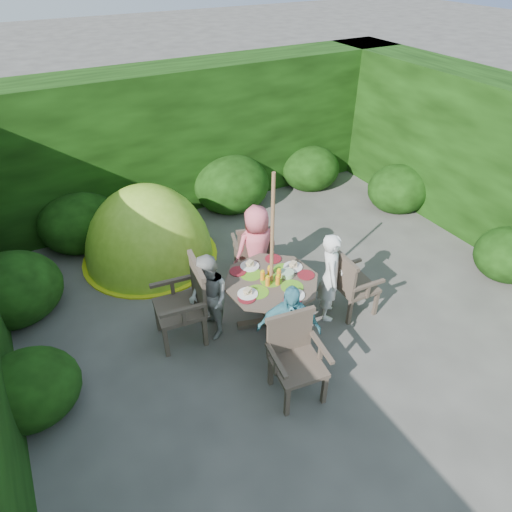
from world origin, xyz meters
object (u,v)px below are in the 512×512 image
garden_chair_left (186,302)px  child_back (257,249)px  patio_table (271,287)px  dome_tent (152,257)px  child_left (209,298)px  parasol_pole (272,256)px  garden_chair_right (351,283)px  garden_chair_front (295,356)px  child_front (289,330)px  garden_chair_back (252,249)px  child_right (330,277)px

garden_chair_left → child_back: bearing=117.1°
patio_table → dome_tent: bearing=112.6°
child_back → child_left: bearing=32.3°
patio_table → child_left: 0.80m
parasol_pole → child_back: 0.91m
garden_chair_right → garden_chair_front: size_ratio=0.95×
patio_table → child_left: (-0.78, 0.21, -0.01)m
garden_chair_left → garden_chair_front: (0.74, -1.36, -0.05)m
garden_chair_left → child_front: (0.83, -1.07, 0.05)m
garden_chair_front → child_front: size_ratio=0.78×
garden_chair_right → dome_tent: bearing=40.9°
patio_table → garden_chair_right: garden_chair_right is taller
garden_chair_right → child_left: size_ratio=0.78×
patio_table → garden_chair_right: (1.05, -0.31, -0.11)m
child_back → garden_chair_right: bearing=130.7°
garden_chair_back → dome_tent: 1.76m
child_right → dome_tent: child_right is taller
child_right → child_left: size_ratio=1.08×
child_left → child_front: (0.56, -0.98, 0.03)m
child_left → child_back: child_back is taller
child_back → dome_tent: child_back is taller
dome_tent → parasol_pole: bearing=-87.3°
child_left → dome_tent: dome_tent is taller
child_right → garden_chair_back: bearing=51.5°
patio_table → garden_chair_back: (0.29, 1.06, -0.14)m
garden_chair_left → child_left: (0.27, -0.09, 0.03)m
parasol_pole → child_right: 0.92m
garden_chair_back → child_back: bearing=91.0°
garden_chair_front → child_right: child_right is taller
patio_table → garden_chair_back: bearing=74.8°
child_back → dome_tent: bearing=-49.3°
child_right → child_back: 1.13m
garden_chair_front → dome_tent: (-0.63, 3.29, -0.52)m
patio_table → garden_chair_left: (-1.05, 0.30, -0.04)m
garden_chair_back → patio_table: bearing=91.1°
child_right → child_back: (-0.56, 0.98, 0.03)m
patio_table → child_front: 0.80m
garden_chair_right → garden_chair_left: 2.19m
parasol_pole → child_back: bearing=74.5°
patio_table → child_front: (-0.22, -0.77, 0.02)m
garden_chair_right → child_left: 1.90m
patio_table → garden_chair_front: (-0.31, -1.05, -0.09)m
patio_table → garden_chair_front: 1.10m
parasol_pole → garden_chair_back: parasol_pole is taller
garden_chair_right → garden_chair_front: (-1.36, -0.74, 0.03)m
garden_chair_front → child_back: child_back is taller
garden_chair_back → garden_chair_front: garden_chair_front is taller
child_left → dome_tent: (-0.16, 2.03, -0.59)m
patio_table → child_back: 0.80m
garden_chair_back → child_right: (0.48, -1.28, 0.18)m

